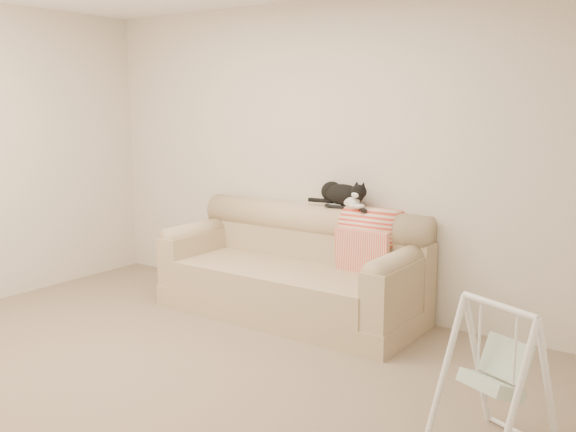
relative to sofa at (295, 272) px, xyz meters
The scene contains 8 objects.
ground_plane 1.66m from the sofa, 86.50° to the right, with size 5.00×5.00×0.00m, color brown.
room_shell 2.00m from the sofa, 86.50° to the right, with size 5.04×4.04×2.60m.
sofa is the anchor object (origin of this frame).
remote_a 0.65m from the sofa, 40.86° to the left, with size 0.18×0.07×0.03m.
remote_b 0.78m from the sofa, 21.09° to the left, with size 0.15×0.16×0.02m.
tuxedo_cat 0.77m from the sofa, 40.41° to the left, with size 0.58×0.30×0.23m.
throw_blanket 0.73m from the sofa, 21.18° to the left, with size 0.46×0.38×0.58m.
baby_swing 2.39m from the sofa, 30.55° to the right, with size 0.64×0.66×0.79m.
Camera 1 is at (2.85, -2.67, 1.75)m, focal length 40.00 mm.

